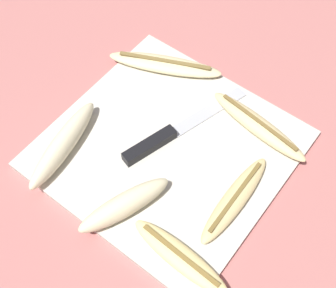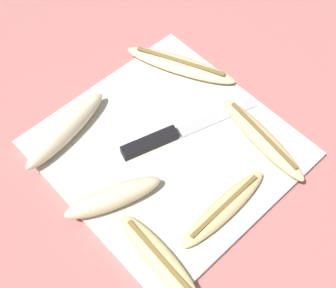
# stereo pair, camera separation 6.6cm
# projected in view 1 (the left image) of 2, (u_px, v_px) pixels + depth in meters

# --- Properties ---
(ground_plane) EXTENTS (4.00, 4.00, 0.00)m
(ground_plane) POSITION_uv_depth(u_px,v_px,m) (168.00, 151.00, 0.78)
(ground_plane) COLOR #B76B66
(cutting_board) EXTENTS (0.37, 0.36, 0.01)m
(cutting_board) POSITION_uv_depth(u_px,v_px,m) (168.00, 149.00, 0.77)
(cutting_board) COLOR beige
(cutting_board) RESTS_ON ground_plane
(knife) EXTENTS (0.09, 0.24, 0.02)m
(knife) POSITION_uv_depth(u_px,v_px,m) (163.00, 138.00, 0.77)
(knife) COLOR black
(knife) RESTS_ON cutting_board
(banana_spotted_left) EXTENTS (0.04, 0.18, 0.02)m
(banana_spotted_left) POSITION_uv_depth(u_px,v_px,m) (235.00, 199.00, 0.71)
(banana_spotted_left) COLOR #DBC684
(banana_spotted_left) RESTS_ON cutting_board
(banana_bright_far) EXTENTS (0.07, 0.18, 0.04)m
(banana_bright_far) POSITION_uv_depth(u_px,v_px,m) (63.00, 144.00, 0.75)
(banana_bright_far) COLOR beige
(banana_bright_far) RESTS_ON cutting_board
(banana_soft_right) EXTENTS (0.21, 0.12, 0.02)m
(banana_soft_right) POSITION_uv_depth(u_px,v_px,m) (165.00, 65.00, 0.85)
(banana_soft_right) COLOR beige
(banana_soft_right) RESTS_ON cutting_board
(banana_golden_short) EXTENTS (0.17, 0.04, 0.02)m
(banana_golden_short) POSITION_uv_depth(u_px,v_px,m) (180.00, 257.00, 0.66)
(banana_golden_short) COLOR #EDD689
(banana_golden_short) RESTS_ON cutting_board
(banana_pale_long) EXTENTS (0.08, 0.16, 0.04)m
(banana_pale_long) POSITION_uv_depth(u_px,v_px,m) (124.00, 205.00, 0.69)
(banana_pale_long) COLOR beige
(banana_pale_long) RESTS_ON cutting_board
(banana_mellow_near) EXTENTS (0.20, 0.06, 0.02)m
(banana_mellow_near) POSITION_uv_depth(u_px,v_px,m) (258.00, 126.00, 0.78)
(banana_mellow_near) COLOR beige
(banana_mellow_near) RESTS_ON cutting_board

